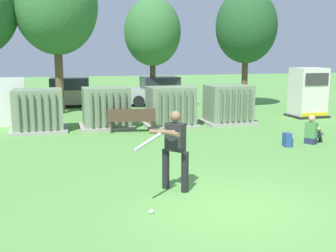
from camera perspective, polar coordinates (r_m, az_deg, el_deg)
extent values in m
plane|color=#5B9947|center=(8.05, 9.06, -11.20)|extent=(96.00, 96.00, 0.00)
cube|color=#9E9B93|center=(16.15, -17.82, -0.52)|extent=(2.10, 1.70, 0.12)
cube|color=gray|center=(16.03, -17.98, 2.33)|extent=(1.80, 1.40, 1.50)
cube|color=#63755B|center=(15.32, -20.47, 1.84)|extent=(0.06, 0.12, 1.27)
cube|color=#63755B|center=(15.30, -19.52, 1.89)|extent=(0.06, 0.12, 1.27)
cube|color=#63755B|center=(15.28, -18.56, 1.94)|extent=(0.06, 0.12, 1.27)
cube|color=#63755B|center=(15.27, -17.61, 1.98)|extent=(0.06, 0.12, 1.27)
cube|color=#63755B|center=(15.26, -16.65, 2.03)|extent=(0.06, 0.12, 1.27)
cube|color=#63755B|center=(15.26, -15.70, 2.08)|extent=(0.06, 0.12, 1.27)
cube|color=#9E9B93|center=(16.30, -8.71, -0.04)|extent=(2.10, 1.70, 0.12)
cube|color=gray|center=(16.18, -8.78, 2.78)|extent=(1.80, 1.40, 1.50)
cube|color=#63755B|center=(15.37, -10.80, 2.33)|extent=(0.06, 0.12, 1.27)
cube|color=#63755B|center=(15.39, -9.86, 2.37)|extent=(0.06, 0.12, 1.27)
cube|color=#63755B|center=(15.42, -8.91, 2.41)|extent=(0.06, 0.12, 1.27)
cube|color=#63755B|center=(15.45, -7.97, 2.45)|extent=(0.06, 0.12, 1.27)
cube|color=#63755B|center=(15.48, -7.04, 2.49)|extent=(0.06, 0.12, 1.27)
cube|color=#63755B|center=(15.52, -6.11, 2.53)|extent=(0.06, 0.12, 1.27)
cube|color=#9E9B93|center=(16.46, 0.35, 0.17)|extent=(2.10, 1.70, 0.12)
cube|color=gray|center=(16.34, 0.35, 2.97)|extent=(1.80, 1.40, 1.50)
cube|color=#63755B|center=(15.45, -1.15, 2.55)|extent=(0.06, 0.12, 1.27)
cube|color=#63755B|center=(15.51, -0.23, 2.58)|extent=(0.06, 0.12, 1.27)
cube|color=#63755B|center=(15.58, 0.67, 2.62)|extent=(0.06, 0.12, 1.27)
cube|color=#63755B|center=(15.65, 1.57, 2.65)|extent=(0.06, 0.12, 1.27)
cube|color=#63755B|center=(15.73, 2.46, 2.68)|extent=(0.06, 0.12, 1.27)
cube|color=#63755B|center=(15.81, 3.34, 2.71)|extent=(0.06, 0.12, 1.27)
cube|color=#9E9B93|center=(17.39, 8.47, 0.60)|extent=(2.10, 1.70, 0.12)
cube|color=gray|center=(17.27, 8.54, 3.25)|extent=(1.80, 1.40, 1.50)
cube|color=#63755B|center=(16.33, 7.58, 2.88)|extent=(0.06, 0.12, 1.27)
cube|color=#63755B|center=(16.43, 8.40, 2.90)|extent=(0.06, 0.12, 1.27)
cube|color=#63755B|center=(16.53, 9.21, 2.92)|extent=(0.06, 0.12, 1.27)
cube|color=#63755B|center=(16.64, 10.01, 2.95)|extent=(0.06, 0.12, 1.27)
cube|color=#63755B|center=(16.75, 10.80, 2.97)|extent=(0.06, 0.12, 1.27)
cube|color=#63755B|center=(16.87, 11.58, 2.99)|extent=(0.06, 0.12, 1.27)
cube|color=#262626|center=(20.07, 19.08, 1.39)|extent=(1.60, 1.40, 0.10)
cube|color=silver|center=(19.93, 19.27, 4.66)|extent=(1.40, 1.20, 2.20)
cube|color=#383838|center=(19.39, 20.42, 6.25)|extent=(1.19, 0.04, 0.55)
cube|color=yellow|center=(19.54, 20.13, 1.55)|extent=(1.33, 0.04, 0.16)
cube|color=#4C3828|center=(15.24, -5.21, 0.81)|extent=(1.84, 0.72, 0.05)
cube|color=#4C3828|center=(15.02, -5.23, 1.62)|extent=(1.78, 0.37, 0.44)
cylinder|color=#4C3828|center=(15.44, -8.03, -0.02)|extent=(0.06, 0.06, 0.42)
cylinder|color=#4C3828|center=(15.43, -2.35, 0.07)|extent=(0.06, 0.06, 0.42)
cylinder|color=#4C3828|center=(15.17, -8.09, -0.21)|extent=(0.06, 0.06, 0.42)
cylinder|color=#4C3828|center=(15.16, -2.30, -0.12)|extent=(0.06, 0.06, 0.42)
cylinder|color=black|center=(8.61, 2.42, -6.56)|extent=(0.16, 0.16, 0.88)
cylinder|color=black|center=(8.84, -0.32, -6.10)|extent=(0.16, 0.16, 0.88)
cube|color=#262628|center=(8.54, 1.04, -1.57)|extent=(0.45, 0.46, 0.60)
sphere|color=brown|center=(8.47, 1.05, 1.39)|extent=(0.23, 0.23, 0.23)
cylinder|color=brown|center=(8.15, 0.26, -0.99)|extent=(0.30, 0.53, 0.09)
cylinder|color=brown|center=(8.24, -0.81, -0.86)|extent=(0.52, 0.33, 0.09)
cylinder|color=#B2B2B7|center=(7.65, -2.95, -2.30)|extent=(0.66, 0.63, 0.21)
sphere|color=#B2B2B7|center=(7.99, -1.23, -1.23)|extent=(0.08, 0.08, 0.08)
sphere|color=white|center=(7.60, -2.41, -12.04)|extent=(0.09, 0.09, 0.09)
cube|color=#282D4C|center=(14.06, 19.59, -1.98)|extent=(0.38, 0.41, 0.20)
cube|color=#4C8C4C|center=(14.00, 19.68, -0.54)|extent=(0.37, 0.42, 0.52)
sphere|color=tan|center=(13.93, 19.77, 1.03)|extent=(0.22, 0.22, 0.22)
cylinder|color=#282D4C|center=(14.28, 19.65, -1.32)|extent=(0.46, 0.34, 0.13)
cylinder|color=#282D4C|center=(14.48, 20.03, -1.17)|extent=(0.32, 0.25, 0.46)
cylinder|color=#282D4C|center=(14.20, 20.37, -1.42)|extent=(0.46, 0.34, 0.13)
cylinder|color=#282D4C|center=(14.40, 20.75, -1.27)|extent=(0.32, 0.25, 0.46)
cylinder|color=tan|center=(14.30, 19.22, -0.48)|extent=(0.40, 0.27, 0.32)
cylinder|color=tan|center=(14.11, 20.89, -0.72)|extent=(0.40, 0.27, 0.32)
cube|color=#264C8C|center=(13.38, 16.56, -1.89)|extent=(0.24, 0.34, 0.44)
cube|color=navy|center=(13.45, 17.05, -2.15)|extent=(0.09, 0.23, 0.22)
cylinder|color=brown|center=(20.64, -15.16, 6.20)|extent=(0.40, 0.40, 3.23)
ellipsoid|color=#387038|center=(20.73, -15.64, 16.24)|extent=(3.98, 3.98, 4.73)
cylinder|color=#4C3828|center=(22.83, -2.17, 6.04)|extent=(0.31, 0.31, 2.55)
ellipsoid|color=#387038|center=(22.80, -2.22, 13.23)|extent=(3.14, 3.14, 3.73)
cylinder|color=brown|center=(22.92, 10.80, 6.09)|extent=(0.33, 0.33, 2.72)
ellipsoid|color=#235128|center=(22.92, 11.06, 13.70)|extent=(3.34, 3.34, 3.97)
cube|color=gray|center=(23.36, -14.07, 4.12)|extent=(4.33, 2.07, 0.80)
cube|color=#262B33|center=(23.29, -13.78, 5.90)|extent=(2.23, 1.74, 0.64)
cylinder|color=black|center=(22.67, -17.46, 3.12)|extent=(0.66, 0.28, 0.64)
cylinder|color=black|center=(24.35, -16.99, 3.60)|extent=(0.66, 0.28, 0.64)
cylinder|color=black|center=(22.50, -10.86, 3.36)|extent=(0.66, 0.28, 0.64)
cylinder|color=black|center=(24.19, -10.84, 3.82)|extent=(0.66, 0.28, 0.64)
cube|color=#B2B2B7|center=(23.54, -1.51, 4.47)|extent=(4.21, 1.71, 0.80)
cube|color=#262B33|center=(23.52, -1.16, 6.22)|extent=(2.11, 1.57, 0.64)
cylinder|color=black|center=(22.46, -4.20, 3.50)|extent=(0.64, 0.22, 0.64)
cylinder|color=black|center=(24.11, -5.01, 3.95)|extent=(0.64, 0.22, 0.64)
cylinder|color=black|center=(23.11, 2.15, 3.71)|extent=(0.64, 0.22, 0.64)
cylinder|color=black|center=(24.73, 0.94, 4.14)|extent=(0.64, 0.22, 0.64)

